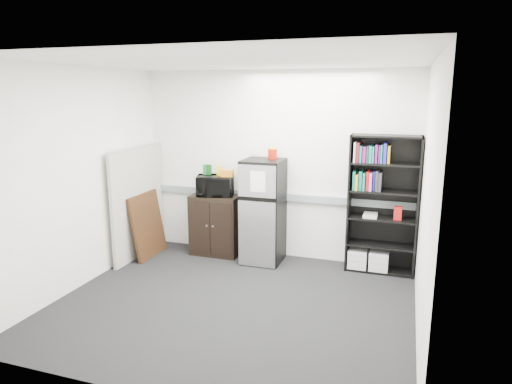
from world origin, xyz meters
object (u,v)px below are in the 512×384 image
cubicle_partition (138,202)px  microwave (215,186)px  bookshelf (381,201)px  refrigerator (263,211)px  cabinet (216,224)px

cubicle_partition → microwave: size_ratio=3.04×
bookshelf → refrigerator: (-1.60, -0.15, -0.23)m
microwave → refrigerator: refrigerator is taller
bookshelf → microwave: bearing=-178.0°
cabinet → refrigerator: 0.81m
cabinet → microwave: 0.60m
microwave → refrigerator: bearing=-22.8°
microwave → refrigerator: 0.82m
bookshelf → microwave: size_ratio=3.47×
cabinet → bookshelf: bearing=1.6°
cubicle_partition → cabinet: cubicle_partition is taller
cabinet → refrigerator: refrigerator is taller
refrigerator → bookshelf: bearing=5.0°
cubicle_partition → cabinet: size_ratio=1.80×
cabinet → refrigerator: bearing=-6.1°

